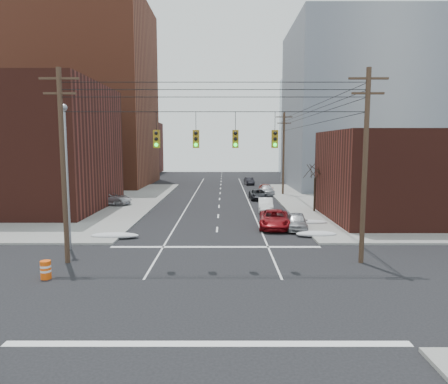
{
  "coord_description": "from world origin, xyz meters",
  "views": [
    {
      "loc": [
        0.57,
        -19.45,
        6.8
      ],
      "look_at": [
        0.56,
        12.35,
        3.0
      ],
      "focal_mm": 32.0,
      "sensor_mm": 36.0,
      "label": 1
    }
  ],
  "objects_px": {
    "parked_car_e": "(266,189)",
    "parked_car_f": "(249,181)",
    "lot_car_d": "(35,200)",
    "lot_car_b": "(109,198)",
    "lot_car_a": "(72,205)",
    "construction_barrel": "(46,270)",
    "lot_car_c": "(39,205)",
    "parked_car_c": "(258,194)",
    "parked_car_d": "(267,190)",
    "parked_car_b": "(266,205)",
    "red_pickup": "(274,219)",
    "parked_car_a": "(297,221)"
  },
  "relations": [
    {
      "from": "lot_car_d",
      "to": "lot_car_b",
      "type": "bearing_deg",
      "value": -70.52
    },
    {
      "from": "parked_car_b",
      "to": "parked_car_c",
      "type": "distance_m",
      "value": 8.87
    },
    {
      "from": "parked_car_d",
      "to": "lot_car_a",
      "type": "xyz_separation_m",
      "value": [
        -20.99,
        -14.81,
        0.22
      ]
    },
    {
      "from": "parked_car_e",
      "to": "construction_barrel",
      "type": "distance_m",
      "value": 38.07
    },
    {
      "from": "parked_car_a",
      "to": "construction_barrel",
      "type": "bearing_deg",
      "value": -134.81
    },
    {
      "from": "parked_car_c",
      "to": "lot_car_a",
      "type": "height_order",
      "value": "lot_car_a"
    },
    {
      "from": "parked_car_a",
      "to": "construction_barrel",
      "type": "distance_m",
      "value": 18.99
    },
    {
      "from": "lot_car_d",
      "to": "parked_car_f",
      "type": "bearing_deg",
      "value": -34.42
    },
    {
      "from": "parked_car_d",
      "to": "parked_car_e",
      "type": "height_order",
      "value": "parked_car_e"
    },
    {
      "from": "parked_car_b",
      "to": "red_pickup",
      "type": "bearing_deg",
      "value": -86.96
    },
    {
      "from": "parked_car_b",
      "to": "lot_car_c",
      "type": "xyz_separation_m",
      "value": [
        -22.31,
        -1.82,
        0.22
      ]
    },
    {
      "from": "parked_car_c",
      "to": "lot_car_c",
      "type": "relative_size",
      "value": 0.87
    },
    {
      "from": "construction_barrel",
      "to": "parked_car_d",
      "type": "bearing_deg",
      "value": 66.57
    },
    {
      "from": "parked_car_b",
      "to": "lot_car_b",
      "type": "xyz_separation_m",
      "value": [
        -17.05,
        3.51,
        0.18
      ]
    },
    {
      "from": "parked_car_c",
      "to": "parked_car_f",
      "type": "relative_size",
      "value": 1.18
    },
    {
      "from": "parked_car_b",
      "to": "parked_car_c",
      "type": "height_order",
      "value": "parked_car_b"
    },
    {
      "from": "lot_car_a",
      "to": "construction_barrel",
      "type": "height_order",
      "value": "lot_car_a"
    },
    {
      "from": "parked_car_b",
      "to": "lot_car_c",
      "type": "relative_size",
      "value": 0.79
    },
    {
      "from": "parked_car_b",
      "to": "parked_car_d",
      "type": "relative_size",
      "value": 0.94
    },
    {
      "from": "red_pickup",
      "to": "lot_car_b",
      "type": "xyz_separation_m",
      "value": [
        -16.92,
        11.58,
        0.13
      ]
    },
    {
      "from": "lot_car_a",
      "to": "parked_car_d",
      "type": "bearing_deg",
      "value": -44.61
    },
    {
      "from": "parked_car_c",
      "to": "parked_car_d",
      "type": "distance_m",
      "value": 5.19
    },
    {
      "from": "red_pickup",
      "to": "parked_car_c",
      "type": "relative_size",
      "value": 1.17
    },
    {
      "from": "red_pickup",
      "to": "lot_car_a",
      "type": "xyz_separation_m",
      "value": [
        -19.27,
        7.06,
        0.13
      ]
    },
    {
      "from": "parked_car_b",
      "to": "lot_car_d",
      "type": "bearing_deg",
      "value": 178.64
    },
    {
      "from": "parked_car_d",
      "to": "construction_barrel",
      "type": "xyz_separation_m",
      "value": [
        -14.9,
        -34.39,
        -0.15
      ]
    },
    {
      "from": "red_pickup",
      "to": "parked_car_d",
      "type": "distance_m",
      "value": 21.94
    },
    {
      "from": "parked_car_a",
      "to": "parked_car_e",
      "type": "distance_m",
      "value": 23.25
    },
    {
      "from": "parked_car_e",
      "to": "lot_car_d",
      "type": "bearing_deg",
      "value": -160.47
    },
    {
      "from": "parked_car_f",
      "to": "parked_car_d",
      "type": "bearing_deg",
      "value": -88.91
    },
    {
      "from": "parked_car_a",
      "to": "parked_car_c",
      "type": "relative_size",
      "value": 0.89
    },
    {
      "from": "red_pickup",
      "to": "parked_car_d",
      "type": "relative_size",
      "value": 1.19
    },
    {
      "from": "parked_car_a",
      "to": "parked_car_c",
      "type": "xyz_separation_m",
      "value": [
        -1.6,
        17.68,
        -0.05
      ]
    },
    {
      "from": "lot_car_c",
      "to": "parked_car_a",
      "type": "bearing_deg",
      "value": -91.95
    },
    {
      "from": "lot_car_a",
      "to": "lot_car_d",
      "type": "xyz_separation_m",
      "value": [
        -5.25,
        3.29,
        -0.04
      ]
    },
    {
      "from": "parked_car_c",
      "to": "parked_car_d",
      "type": "bearing_deg",
      "value": 70.88
    },
    {
      "from": "parked_car_d",
      "to": "parked_car_f",
      "type": "height_order",
      "value": "parked_car_d"
    },
    {
      "from": "parked_car_f",
      "to": "lot_car_c",
      "type": "distance_m",
      "value": 36.6
    },
    {
      "from": "parked_car_e",
      "to": "parked_car_f",
      "type": "xyz_separation_m",
      "value": [
        -1.6,
        12.74,
        -0.08
      ]
    },
    {
      "from": "red_pickup",
      "to": "lot_car_a",
      "type": "height_order",
      "value": "lot_car_a"
    },
    {
      "from": "parked_car_c",
      "to": "lot_car_a",
      "type": "relative_size",
      "value": 1.05
    },
    {
      "from": "parked_car_e",
      "to": "lot_car_a",
      "type": "relative_size",
      "value": 0.97
    },
    {
      "from": "red_pickup",
      "to": "lot_car_a",
      "type": "distance_m",
      "value": 20.52
    },
    {
      "from": "parked_car_f",
      "to": "lot_car_c",
      "type": "height_order",
      "value": "lot_car_c"
    },
    {
      "from": "parked_car_a",
      "to": "parked_car_d",
      "type": "xyz_separation_m",
      "value": [
        0.0,
        22.61,
        -0.04
      ]
    },
    {
      "from": "parked_car_b",
      "to": "construction_barrel",
      "type": "bearing_deg",
      "value": -118.95
    },
    {
      "from": "red_pickup",
      "to": "lot_car_c",
      "type": "height_order",
      "value": "lot_car_c"
    },
    {
      "from": "lot_car_c",
      "to": "lot_car_d",
      "type": "bearing_deg",
      "value": 43.9
    },
    {
      "from": "parked_car_c",
      "to": "parked_car_f",
      "type": "bearing_deg",
      "value": 88.84
    },
    {
      "from": "lot_car_c",
      "to": "construction_barrel",
      "type": "distance_m",
      "value": 20.82
    }
  ]
}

